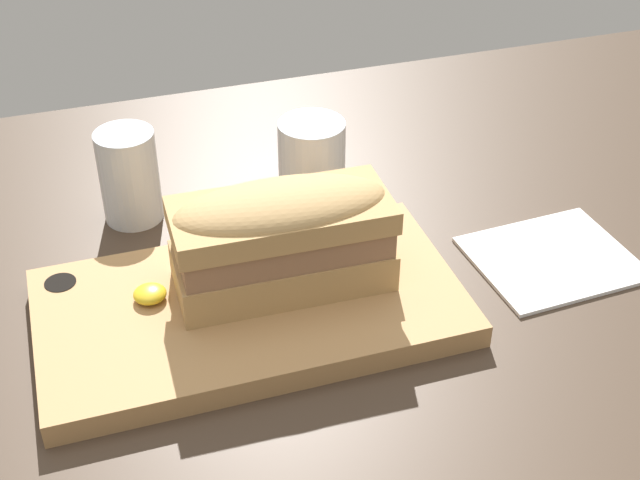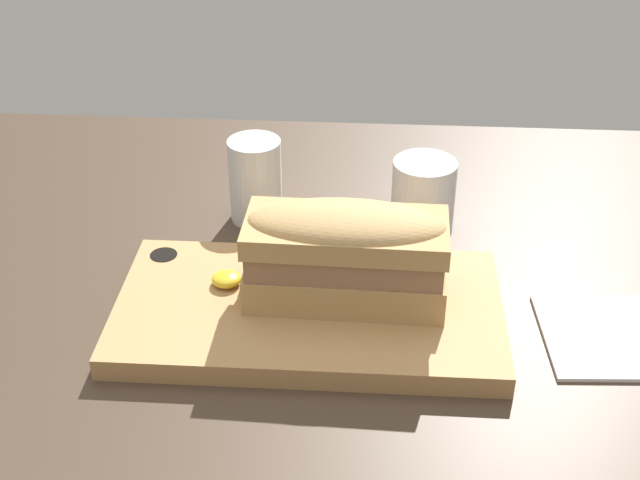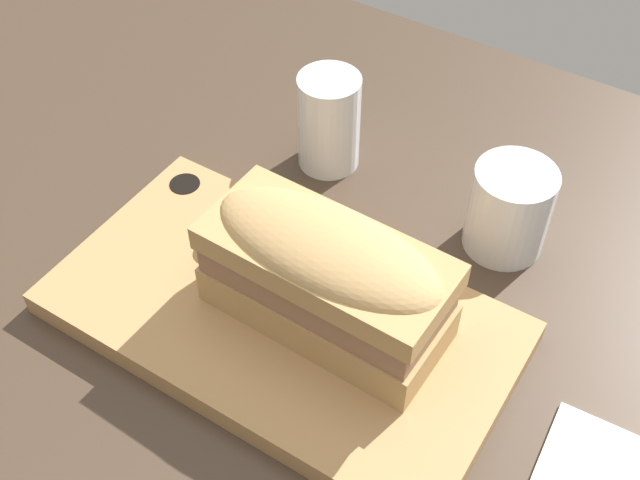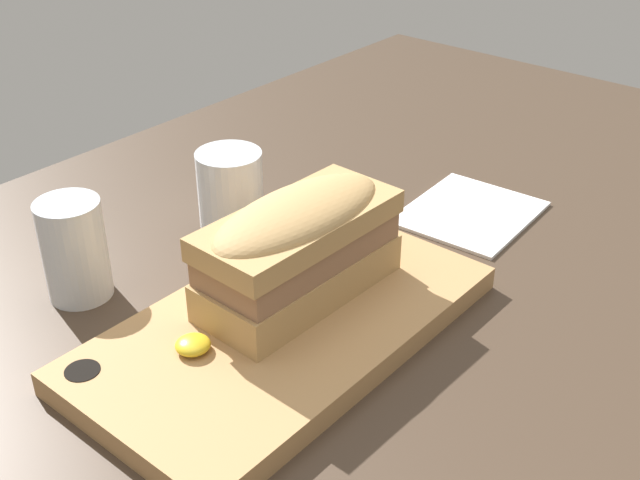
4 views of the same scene
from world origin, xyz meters
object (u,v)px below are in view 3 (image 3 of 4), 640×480
Objects in this scene: serving_board at (281,317)px; sandwich at (326,274)px; water_glass at (329,127)px; wine_glass at (509,212)px.

sandwich reaches higher than serving_board.
serving_board is at bearing -68.85° from water_glass.
wine_glass is (18.99, -1.02, -0.41)cm from water_glass.
water_glass is 1.17× the size of wine_glass.
water_glass is (-10.97, 18.00, -3.18)cm from sandwich.
water_glass is (-7.46, 19.29, 3.14)cm from serving_board.
sandwich is 2.30× the size of wine_glass.
wine_glass reaches higher than serving_board.
serving_board is 3.79× the size of water_glass.
wine_glass is at bearing 57.73° from serving_board.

